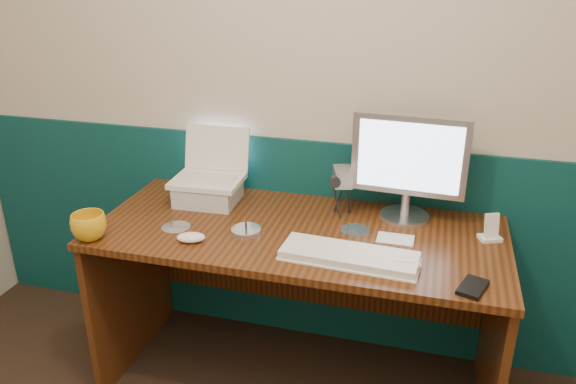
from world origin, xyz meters
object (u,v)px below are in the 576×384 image
(keyboard, at_px, (349,256))
(mug, at_px, (89,227))
(camcorder, at_px, (342,194))
(laptop, at_px, (206,156))
(monitor, at_px, (409,167))
(desk, at_px, (298,309))

(keyboard, height_order, mug, mug)
(keyboard, bearing_deg, camcorder, 108.01)
(laptop, xyz_separation_m, monitor, (0.84, 0.06, 0.01))
(keyboard, relative_size, mug, 3.64)
(laptop, bearing_deg, camcorder, 0.44)
(mug, height_order, camcorder, camcorder)
(desk, relative_size, camcorder, 8.89)
(desk, relative_size, monitor, 3.57)
(laptop, relative_size, keyboard, 0.61)
(desk, bearing_deg, camcorder, 53.43)
(keyboard, relative_size, camcorder, 2.67)
(desk, relative_size, laptop, 5.46)
(mug, xyz_separation_m, camcorder, (0.88, 0.47, 0.04))
(desk, bearing_deg, monitor, 28.59)
(monitor, relative_size, camcorder, 2.49)
(monitor, height_order, mug, monitor)
(laptop, bearing_deg, mug, -126.34)
(desk, bearing_deg, mug, -158.77)
(desk, xyz_separation_m, laptop, (-0.44, 0.15, 0.59))
(keyboard, bearing_deg, monitor, 71.61)
(desk, height_order, mug, mug)
(laptop, bearing_deg, desk, -21.72)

